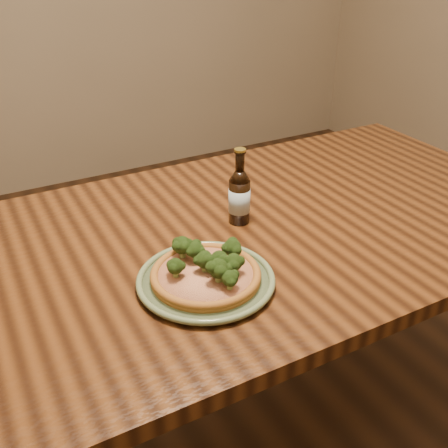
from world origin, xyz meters
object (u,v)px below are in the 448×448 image
table (264,251)px  pizza (207,272)px  plate (206,280)px  beer_bottle (239,196)px

table → pizza: (-0.26, -0.17, 0.12)m
table → plate: 0.33m
beer_bottle → plate: bearing=-110.2°
plate → beer_bottle: bearing=45.7°
plate → beer_bottle: (0.20, 0.20, 0.06)m
table → pizza: bearing=-146.4°
pizza → beer_bottle: beer_bottle is taller
table → plate: size_ratio=5.40×
beer_bottle → table: bearing=-2.7°
table → plate: (-0.26, -0.17, 0.10)m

